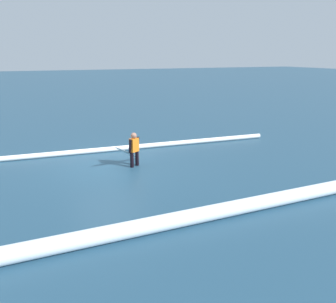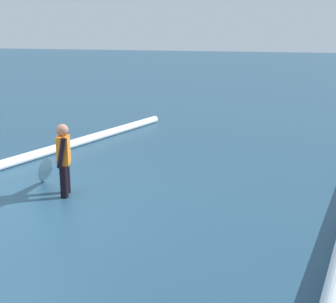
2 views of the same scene
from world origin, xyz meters
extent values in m
plane|color=navy|center=(0.00, 0.00, 0.00)|extent=(170.79, 170.79, 0.00)
cylinder|color=black|center=(-0.84, 0.61, 0.29)|extent=(0.14, 0.14, 0.59)
cylinder|color=black|center=(-1.08, 0.47, 0.29)|extent=(0.14, 0.14, 0.59)
cube|color=orange|center=(-0.96, 0.54, 0.84)|extent=(0.39, 0.34, 0.52)
sphere|color=#966752|center=(-0.96, 0.54, 1.21)|extent=(0.22, 0.22, 0.22)
cylinder|color=black|center=(-0.77, 0.64, 0.84)|extent=(0.09, 0.22, 0.56)
cylinder|color=black|center=(-1.15, 0.44, 0.84)|extent=(0.09, 0.18, 0.56)
ellipsoid|color=white|center=(-0.79, 0.23, 0.47)|extent=(1.46, 1.42, 0.97)
ellipsoid|color=black|center=(-0.79, 0.23, 0.47)|extent=(1.09, 1.07, 0.79)
camera|label=1|loc=(2.58, 12.10, 4.11)|focal=35.42mm
camera|label=2|loc=(5.44, 5.59, 2.80)|focal=49.14mm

